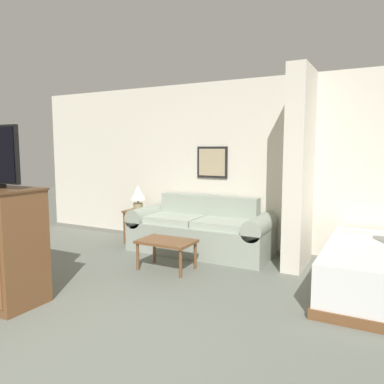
{
  "coord_description": "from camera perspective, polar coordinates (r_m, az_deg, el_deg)",
  "views": [
    {
      "loc": [
        2.1,
        -1.74,
        1.57
      ],
      "look_at": [
        0.02,
        2.2,
        1.05
      ],
      "focal_mm": 35.0,
      "sensor_mm": 36.0,
      "label": 1
    }
  ],
  "objects": [
    {
      "name": "side_table",
      "position": [
        6.3,
        -8.2,
        -3.72
      ],
      "size": [
        0.39,
        0.39,
        0.55
      ],
      "color": "brown",
      "rests_on": "ground_plane"
    },
    {
      "name": "table_lamp",
      "position": [
        6.24,
        -8.25,
        -0.33
      ],
      "size": [
        0.29,
        0.29,
        0.41
      ],
      "color": "tan",
      "rests_on": "side_table"
    },
    {
      "name": "ground_plane",
      "position": [
        3.15,
        -21.32,
        -23.75
      ],
      "size": [
        20.0,
        20.0,
        0.0
      ],
      "primitive_type": "plane",
      "color": "slate"
    },
    {
      "name": "coffee_table",
      "position": [
        4.9,
        -3.91,
        -7.87
      ],
      "size": [
        0.72,
        0.47,
        0.39
      ],
      "color": "brown",
      "rests_on": "ground_plane"
    },
    {
      "name": "wall_partition_pillar",
      "position": [
        5.11,
        16.1,
        3.37
      ],
      "size": [
        0.24,
        0.82,
        2.6
      ],
      "color": "silver",
      "rests_on": "ground_plane"
    },
    {
      "name": "couch",
      "position": [
        5.7,
        1.3,
        -6.0
      ],
      "size": [
        2.17,
        0.84,
        0.84
      ],
      "color": "#99A393",
      "rests_on": "ground_plane"
    },
    {
      "name": "wall_back",
      "position": [
        5.86,
        6.76,
        3.92
      ],
      "size": [
        7.79,
        0.16,
        2.6
      ],
      "color": "silver",
      "rests_on": "ground_plane"
    }
  ]
}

